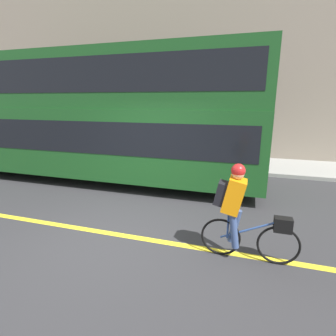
# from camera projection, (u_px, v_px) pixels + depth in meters

# --- Properties ---
(ground_plane) EXTENTS (80.00, 80.00, 0.00)m
(ground_plane) POSITION_uv_depth(u_px,v_px,m) (116.00, 235.00, 4.96)
(ground_plane) COLOR #2D2D30
(road_center_line) EXTENTS (50.00, 0.14, 0.01)m
(road_center_line) POSITION_uv_depth(u_px,v_px,m) (116.00, 234.00, 4.98)
(road_center_line) COLOR yellow
(road_center_line) RESTS_ON ground_plane
(sidewalk_curb) EXTENTS (60.00, 2.56, 0.12)m
(sidewalk_curb) POSITION_uv_depth(u_px,v_px,m) (189.00, 161.00, 10.74)
(sidewalk_curb) COLOR gray
(sidewalk_curb) RESTS_ON ground_plane
(building_facade) EXTENTS (60.00, 0.30, 7.79)m
(building_facade) POSITION_uv_depth(u_px,v_px,m) (198.00, 66.00, 11.10)
(building_facade) COLOR gray
(building_facade) RESTS_ON ground_plane
(bus) EXTENTS (11.01, 2.59, 3.80)m
(bus) POSITION_uv_depth(u_px,v_px,m) (84.00, 112.00, 8.26)
(bus) COLOR black
(bus) RESTS_ON ground_plane
(cyclist_on_bike) EXTENTS (1.51, 0.32, 1.56)m
(cyclist_on_bike) POSITION_uv_depth(u_px,v_px,m) (240.00, 209.00, 4.05)
(cyclist_on_bike) COLOR black
(cyclist_on_bike) RESTS_ON ground_plane
(trash_bin) EXTENTS (0.45, 0.45, 0.97)m
(trash_bin) POSITION_uv_depth(u_px,v_px,m) (198.00, 149.00, 10.37)
(trash_bin) COLOR #262628
(trash_bin) RESTS_ON sidewalk_curb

